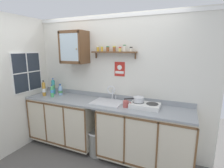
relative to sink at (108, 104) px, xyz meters
name	(u,v)px	position (x,y,z in m)	size (l,w,h in m)	color
floor	(93,163)	(-0.09, -0.38, -0.92)	(5.98, 5.98, 0.00)	#565451
back_wall	(110,83)	(-0.09, 0.28, 0.30)	(3.58, 0.07, 2.43)	silver
side_wall_left	(6,87)	(-1.61, -0.66, 0.29)	(0.05, 3.44, 2.43)	silver
lower_cabinet_run	(65,121)	(-0.91, -0.04, -0.46)	(1.33, 0.60, 0.92)	black
lower_cabinet_run_right	(145,137)	(0.66, -0.04, -0.46)	(1.46, 0.60, 0.92)	black
countertop	(102,103)	(-0.09, -0.04, 0.01)	(2.94, 0.62, 0.03)	gray
backsplash	(109,96)	(-0.09, 0.25, 0.07)	(2.94, 0.02, 0.08)	gray
sink	(108,104)	(0.00, 0.00, 0.00)	(0.51, 0.45, 0.39)	silver
hot_plate_stove	(145,105)	(0.64, -0.01, 0.06)	(0.46, 0.28, 0.07)	silver
saucepan	(138,99)	(0.53, 0.00, 0.14)	(0.28, 0.24, 0.08)	silver
bottle_water_blue_0	(60,90)	(-1.07, 0.06, 0.12)	(0.08, 0.08, 0.22)	#8CB7E0
bottle_soda_green_1	(52,91)	(-1.11, -0.12, 0.14)	(0.06, 0.06, 0.24)	#4CB266
bottle_detergent_teal_2	(53,86)	(-1.25, 0.07, 0.18)	(0.07, 0.07, 0.32)	teal
bottle_juice_amber_3	(44,89)	(-1.32, -0.11, 0.16)	(0.07, 0.07, 0.30)	gold
mug	(126,104)	(0.37, -0.11, 0.08)	(0.13, 0.09, 0.10)	#B24C47
wall_cabinet	(74,47)	(-0.71, 0.10, 0.95)	(0.47, 0.35, 0.58)	brown
spice_shelf	(114,51)	(0.02, 0.19, 0.89)	(0.80, 0.14, 0.23)	brown
warning_sign	(120,69)	(0.11, 0.25, 0.57)	(0.19, 0.01, 0.25)	#B2261E
window	(27,72)	(-1.58, -0.24, 0.49)	(0.03, 0.64, 0.75)	#262D38
trash_bin	(97,142)	(-0.16, -0.14, -0.69)	(0.32, 0.32, 0.45)	gray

